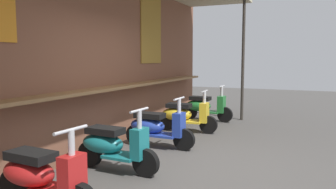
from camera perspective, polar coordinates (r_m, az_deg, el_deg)
name	(u,v)px	position (r m, az deg, el deg)	size (l,w,h in m)	color
ground_plane	(197,165)	(5.37, 4.99, -12.00)	(28.17, 28.17, 0.00)	#474442
market_stall_facade	(95,47)	(5.99, -12.46, 7.89)	(10.06, 2.08, 3.41)	brown
scooter_red	(39,176)	(4.02, -21.16, -12.86)	(0.47, 1.40, 0.97)	red
scooter_teal	(112,145)	(5.07, -9.58, -8.57)	(0.46, 1.40, 0.97)	#197075
scooter_blue	(155,127)	(6.31, -2.17, -5.57)	(0.46, 1.40, 0.97)	#233D9E
scooter_yellow	(184,115)	(7.64, 2.72, -3.52)	(0.47, 1.40, 0.97)	gold
scooter_green	(204,106)	(9.06, 6.22, -2.02)	(0.46, 1.40, 0.97)	#237533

